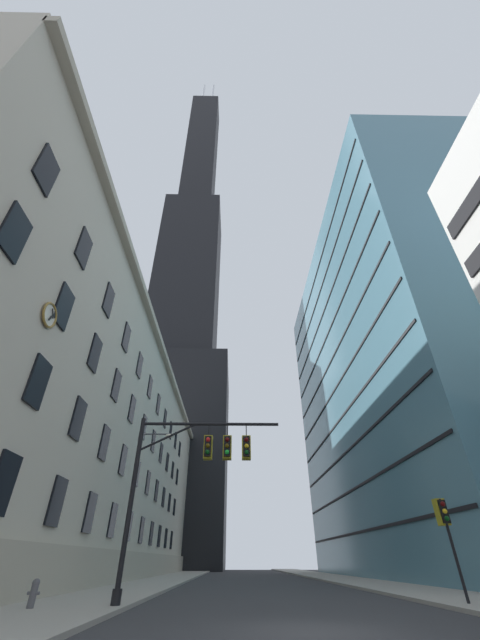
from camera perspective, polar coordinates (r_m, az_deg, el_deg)
name	(u,v)px	position (r m, az deg, el deg)	size (l,w,h in m)	color
ground_plane	(315,635)	(12.30, 11.80, -40.81)	(102.00, 160.00, 0.10)	#303033
station_building	(90,449)	(43.85, -22.80, -18.42)	(13.82, 67.57, 23.04)	beige
dark_skyscraper	(185,315)	(106.44, -8.80, 0.73)	(26.32, 26.32, 208.07)	black
glass_office_midrise	(385,376)	(52.43, 22.04, -8.24)	(14.28, 46.04, 44.42)	teal
traffic_signal_mast	(200,461)	(17.45, -6.32, -21.47)	(6.63, 0.63, 7.03)	black
traffic_light_near_right	(444,517)	(19.85, 29.71, -25.65)	(0.40, 0.63, 3.68)	black
street_lamppost	(137,489)	(25.32, -16.15, -24.50)	(2.34, 0.32, 8.60)	#47474C
fire_hydrant	(34,592)	(17.50, -30.01, -33.40)	(0.42, 0.26, 0.85)	#4C4C51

